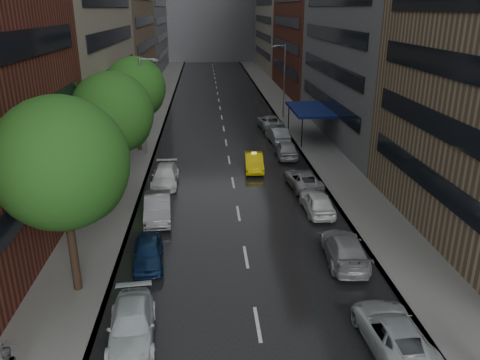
# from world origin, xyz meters

# --- Properties ---
(road) EXTENTS (14.00, 140.00, 0.01)m
(road) POSITION_xyz_m (0.00, 50.00, 0.01)
(road) COLOR black
(road) RESTS_ON ground
(sidewalk_left) EXTENTS (4.00, 140.00, 0.15)m
(sidewalk_left) POSITION_xyz_m (-9.00, 50.00, 0.07)
(sidewalk_left) COLOR gray
(sidewalk_left) RESTS_ON ground
(sidewalk_right) EXTENTS (4.00, 140.00, 0.15)m
(sidewalk_right) POSITION_xyz_m (9.00, 50.00, 0.07)
(sidewalk_right) COLOR gray
(sidewalk_right) RESTS_ON ground
(tree_near) EXTENTS (6.12, 6.12, 9.76)m
(tree_near) POSITION_xyz_m (-8.60, 7.27, 6.68)
(tree_near) COLOR #382619
(tree_near) RESTS_ON ground
(tree_mid) EXTENTS (5.78, 5.78, 9.21)m
(tree_mid) POSITION_xyz_m (-8.60, 19.76, 6.31)
(tree_mid) COLOR #382619
(tree_mid) RESTS_ON ground
(tree_far) EXTENTS (5.70, 5.70, 9.08)m
(tree_far) POSITION_xyz_m (-8.60, 31.67, 6.22)
(tree_far) COLOR #382619
(tree_far) RESTS_ON ground
(taxi) EXTENTS (1.73, 4.44, 1.44)m
(taxi) POSITION_xyz_m (2.00, 25.09, 0.72)
(taxi) COLOR yellow
(taxi) RESTS_ON ground
(parked_cars_left) EXTENTS (2.31, 23.53, 1.60)m
(parked_cars_left) POSITION_xyz_m (-5.40, 13.27, 0.73)
(parked_cars_left) COLOR silver
(parked_cars_left) RESTS_ON ground
(parked_cars_right) EXTENTS (2.92, 43.11, 1.61)m
(parked_cars_right) POSITION_xyz_m (5.40, 21.86, 0.74)
(parked_cars_right) COLOR #B2B9BD
(parked_cars_right) RESTS_ON ground
(street_lamp_left) EXTENTS (1.74, 0.22, 9.00)m
(street_lamp_left) POSITION_xyz_m (-7.72, 30.00, 4.89)
(street_lamp_left) COLOR gray
(street_lamp_left) RESTS_ON sidewalk_left
(street_lamp_right) EXTENTS (1.74, 0.22, 9.00)m
(street_lamp_right) POSITION_xyz_m (7.72, 45.00, 4.89)
(street_lamp_right) COLOR gray
(street_lamp_right) RESTS_ON sidewalk_right
(awning) EXTENTS (4.00, 8.00, 3.12)m
(awning) POSITION_xyz_m (8.98, 35.00, 3.13)
(awning) COLOR navy
(awning) RESTS_ON sidewalk_right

